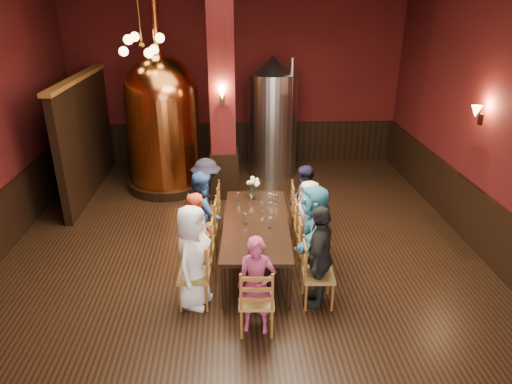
{
  "coord_description": "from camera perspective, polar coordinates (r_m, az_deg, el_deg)",
  "views": [
    {
      "loc": [
        -0.12,
        -6.23,
        3.98
      ],
      "look_at": [
        0.22,
        0.2,
        1.18
      ],
      "focal_mm": 32.0,
      "sensor_mm": 36.0,
      "label": 1
    }
  ],
  "objects": [
    {
      "name": "dining_table",
      "position": [
        7.07,
        -0.01,
        -4.24
      ],
      "size": [
        1.12,
        2.45,
        0.75
      ],
      "rotation": [
        0.0,
        0.0,
        -0.05
      ],
      "color": "black",
      "rests_on": "ground"
    },
    {
      "name": "chair_6",
      "position": [
        7.52,
        6.48,
        -4.56
      ],
      "size": [
        0.48,
        0.48,
        0.92
      ],
      "primitive_type": null,
      "rotation": [
        0.0,
        0.0,
        1.52
      ],
      "color": "#976326",
      "rests_on": "ground"
    },
    {
      "name": "chair_8",
      "position": [
        5.88,
        0.07,
        -13.27
      ],
      "size": [
        0.48,
        0.48,
        0.92
      ],
      "primitive_type": null,
      "rotation": [
        0.0,
        0.0,
        3.09
      ],
      "color": "#976326",
      "rests_on": "ground"
    },
    {
      "name": "person_0",
      "position": [
        6.23,
        -7.88,
        -8.05
      ],
      "size": [
        0.7,
        0.85,
        1.49
      ],
      "primitive_type": "imported",
      "rotation": [
        0.0,
        0.0,
        1.21
      ],
      "color": "white",
      "rests_on": "ground"
    },
    {
      "name": "person_4",
      "position": [
        6.24,
        7.94,
        -7.99
      ],
      "size": [
        0.65,
        0.95,
        1.49
      ],
      "primitive_type": "imported",
      "rotation": [
        0.0,
        0.0,
        4.35
      ],
      "color": "black",
      "rests_on": "ground"
    },
    {
      "name": "wine_glass_0",
      "position": [
        6.23,
        -0.76,
        -6.83
      ],
      "size": [
        0.07,
        0.07,
        0.17
      ],
      "primitive_type": null,
      "color": "white",
      "rests_on": "dining_table"
    },
    {
      "name": "chair_4",
      "position": [
        6.39,
        7.8,
        -10.17
      ],
      "size": [
        0.48,
        0.48,
        0.92
      ],
      "primitive_type": null,
      "rotation": [
        0.0,
        0.0,
        1.52
      ],
      "color": "#976326",
      "rests_on": "ground"
    },
    {
      "name": "wine_glass_6",
      "position": [
        7.66,
        1.76,
        -0.76
      ],
      "size": [
        0.07,
        0.07,
        0.17
      ],
      "primitive_type": null,
      "color": "white",
      "rests_on": "dining_table"
    },
    {
      "name": "chair_5",
      "position": [
        6.95,
        7.08,
        -7.12
      ],
      "size": [
        0.48,
        0.48,
        0.92
      ],
      "primitive_type": null,
      "rotation": [
        0.0,
        0.0,
        1.52
      ],
      "color": "#976326",
      "rests_on": "ground"
    },
    {
      "name": "wine_glass_3",
      "position": [
        7.62,
        2.18,
        -0.9
      ],
      "size": [
        0.07,
        0.07,
        0.17
      ],
      "primitive_type": null,
      "color": "white",
      "rests_on": "dining_table"
    },
    {
      "name": "chair_0",
      "position": [
        6.38,
        -7.74,
        -10.22
      ],
      "size": [
        0.48,
        0.48,
        0.92
      ],
      "primitive_type": null,
      "rotation": [
        0.0,
        0.0,
        -1.62
      ],
      "color": "#976326",
      "rests_on": "ground"
    },
    {
      "name": "wine_glass_5",
      "position": [
        6.26,
        0.72,
        -6.65
      ],
      "size": [
        0.07,
        0.07,
        0.17
      ],
      "primitive_type": null,
      "color": "white",
      "rests_on": "dining_table"
    },
    {
      "name": "chair_7",
      "position": [
        8.12,
        5.97,
        -2.34
      ],
      "size": [
        0.48,
        0.48,
        0.92
      ],
      "primitive_type": null,
      "rotation": [
        0.0,
        0.0,
        1.52
      ],
      "color": "#976326",
      "rests_on": "ground"
    },
    {
      "name": "person_8",
      "position": [
        5.76,
        0.07,
        -11.65
      ],
      "size": [
        0.53,
        0.39,
        1.33
      ],
      "primitive_type": "imported",
      "rotation": [
        0.0,
        0.0,
        6.13
      ],
      "color": "#9A335C",
      "rests_on": "ground"
    },
    {
      "name": "wine_glass_7",
      "position": [
        7.33,
        0.76,
        -1.92
      ],
      "size": [
        0.07,
        0.07,
        0.17
      ],
      "primitive_type": null,
      "color": "white",
      "rests_on": "dining_table"
    },
    {
      "name": "rose_vase",
      "position": [
        7.74,
        -0.3,
        0.91
      ],
      "size": [
        0.23,
        0.23,
        0.39
      ],
      "color": "white",
      "rests_on": "dining_table"
    },
    {
      "name": "room",
      "position": [
        6.46,
        -1.91,
        7.97
      ],
      "size": [
        10.0,
        10.02,
        4.5
      ],
      "color": "black",
      "rests_on": "ground"
    },
    {
      "name": "person_2",
      "position": [
        7.4,
        -6.63,
        -2.78
      ],
      "size": [
        0.49,
        0.76,
        1.45
      ],
      "primitive_type": "imported",
      "rotation": [
        0.0,
        0.0,
        1.78
      ],
      "color": "#2A508F",
      "rests_on": "ground"
    },
    {
      "name": "wainscot_right",
      "position": [
        8.22,
        27.15,
        -4.35
      ],
      "size": [
        0.08,
        9.9,
        1.0
      ],
      "primitive_type": "cube",
      "color": "black",
      "rests_on": "ground"
    },
    {
      "name": "wine_glass_8",
      "position": [
        7.6,
        2.54,
        -0.98
      ],
      "size": [
        0.07,
        0.07,
        0.17
      ],
      "primitive_type": null,
      "color": "white",
      "rests_on": "dining_table"
    },
    {
      "name": "chair_3",
      "position": [
        8.11,
        -6.07,
        -2.36
      ],
      "size": [
        0.48,
        0.48,
        0.92
      ],
      "primitive_type": null,
      "rotation": [
        0.0,
        0.0,
        -1.62
      ],
      "color": "#976326",
      "rests_on": "ground"
    },
    {
      "name": "person_3",
      "position": [
        8.0,
        -6.14,
        -0.73
      ],
      "size": [
        0.59,
        0.96,
        1.43
      ],
      "primitive_type": "imported",
      "rotation": [
        0.0,
        0.0,
        1.64
      ],
      "color": "black",
      "rests_on": "ground"
    },
    {
      "name": "person_7",
      "position": [
        8.04,
        6.03,
        -1.15
      ],
      "size": [
        0.31,
        0.63,
        1.29
      ],
      "primitive_type": "imported",
      "rotation": [
        0.0,
        0.0,
        4.72
      ],
      "color": "#1C1C39",
      "rests_on": "ground"
    },
    {
      "name": "sconce_column",
      "position": [
        8.91,
        -4.27,
        11.92
      ],
      "size": [
        0.2,
        0.2,
        0.36
      ],
      "primitive_type": null,
      "rotation": [
        0.0,
        0.0,
        3.14
      ],
      "color": "black",
      "rests_on": "column"
    },
    {
      "name": "person_1",
      "position": [
        6.83,
        -7.18,
        -5.45
      ],
      "size": [
        0.48,
        0.59,
        1.39
      ],
      "primitive_type": "imported",
      "rotation": [
        0.0,
        0.0,
        1.9
      ],
      "color": "#B5361F",
      "rests_on": "ground"
    },
    {
      "name": "partition",
      "position": [
        10.3,
        -20.48,
        6.35
      ],
      "size": [
        0.22,
        3.5,
        2.4
      ],
      "primitive_type": "cube",
      "color": "black",
      "rests_on": "ground"
    },
    {
      "name": "wainscot_back",
      "position": [
        11.72,
        -2.37,
        6.21
      ],
      "size": [
        7.9,
        0.08,
        1.0
      ],
      "primitive_type": "cube",
      "color": "black",
      "rests_on": "ground"
    },
    {
      "name": "chair_1",
      "position": [
        6.94,
        -7.08,
        -7.15
      ],
      "size": [
        0.48,
        0.48,
        0.92
      ],
      "primitive_type": null,
      "rotation": [
        0.0,
        0.0,
        -1.62
      ],
      "color": "#976326",
      "rests_on": "ground"
    },
    {
      "name": "wine_glass_2",
      "position": [
        7.68,
        -2.28,
        -0.7
      ],
      "size": [
        0.07,
        0.07,
        0.17
      ],
      "primitive_type": null,
      "color": "white",
      "rests_on": "dining_table"
    },
    {
      "name": "pendant_cluster",
      "position": [
        9.32,
        -14.11,
        17.43
      ],
      "size": [
        0.9,
        0.9,
        1.7
      ],
      "primitive_type": null,
      "color": "#A57226",
      "rests_on": "room"
    },
    {
      "name": "copper_kettle",
      "position": [
        9.98,
        -11.48,
        8.56
      ],
      "size": [
        1.81,
        1.81,
        4.07
      ],
      "rotation": [
        0.0,
        0.0,
        -0.2
      ],
      "color": "black",
      "rests_on": "ground"
    },
    {
      "name": "wine_glass_9",
      "position": [
        6.96,
        -1.37,
        -3.35
      ],
      "size": [
        0.07,
        0.07,
        0.17
      ],
      "primitive_type": null,
      "color": "white",
      "rests_on": "dining_table"
    },
    {
      "name": "person_6",
      "position": [
        7.44,
        6.55,
        -3.29
      ],
      "size": [
        0.59,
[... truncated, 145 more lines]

